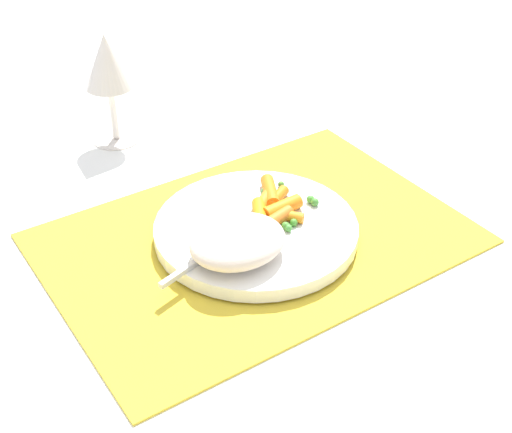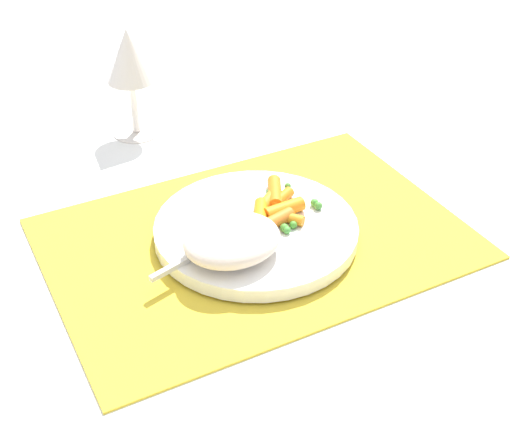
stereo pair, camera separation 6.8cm
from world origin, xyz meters
name	(u,v)px [view 1 (the left image)]	position (x,y,z in m)	size (l,w,h in m)	color
ground_plane	(256,239)	(0.00, 0.00, 0.00)	(2.40, 2.40, 0.00)	white
placemat	(256,237)	(0.00, 0.00, 0.00)	(0.46, 0.32, 0.01)	gold
plate	(256,230)	(0.00, 0.00, 0.01)	(0.23, 0.23, 0.02)	white
rice_mound	(238,241)	(-0.05, -0.04, 0.04)	(0.11, 0.09, 0.04)	beige
carrot_portion	(274,206)	(0.03, 0.01, 0.03)	(0.07, 0.10, 0.02)	orange
pea_scatter	(285,209)	(0.04, 0.00, 0.03)	(0.09, 0.09, 0.01)	#4FA640
fork	(239,233)	(-0.03, -0.01, 0.03)	(0.19, 0.06, 0.01)	silver
wine_glass	(107,66)	(-0.03, 0.31, 0.11)	(0.07, 0.07, 0.16)	silver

